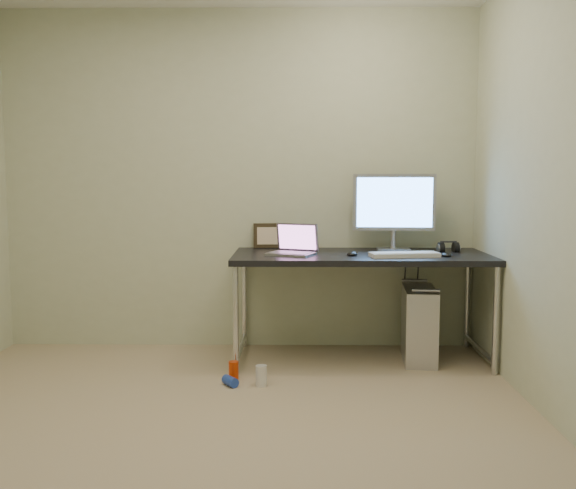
# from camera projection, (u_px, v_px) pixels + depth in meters

# --- Properties ---
(floor) EXTENTS (3.50, 3.50, 0.00)m
(floor) POSITION_uv_depth(u_px,v_px,m) (211.00, 437.00, 3.16)
(floor) COLOR tan
(floor) RESTS_ON ground
(wall_back) EXTENTS (3.50, 0.02, 2.50)m
(wall_back) POSITION_uv_depth(u_px,v_px,m) (239.00, 181.00, 4.77)
(wall_back) COLOR beige
(wall_back) RESTS_ON ground
(desk) EXTENTS (1.76, 0.77, 0.75)m
(desk) POSITION_uv_depth(u_px,v_px,m) (361.00, 264.00, 4.44)
(desk) COLOR black
(desk) RESTS_ON ground
(tower_computer) EXTENTS (0.26, 0.51, 0.54)m
(tower_computer) POSITION_uv_depth(u_px,v_px,m) (419.00, 324.00, 4.47)
(tower_computer) COLOR silver
(tower_computer) RESTS_ON ground
(cable_a) EXTENTS (0.01, 0.16, 0.69)m
(cable_a) POSITION_uv_depth(u_px,v_px,m) (404.00, 295.00, 4.80)
(cable_a) COLOR black
(cable_a) RESTS_ON ground
(cable_b) EXTENTS (0.02, 0.11, 0.71)m
(cable_b) POSITION_uv_depth(u_px,v_px,m) (416.00, 298.00, 4.78)
(cable_b) COLOR black
(cable_b) RESTS_ON ground
(can_red) EXTENTS (0.08, 0.08, 0.11)m
(can_red) POSITION_uv_depth(u_px,v_px,m) (234.00, 370.00, 4.07)
(can_red) COLOR red
(can_red) RESTS_ON ground
(can_white) EXTENTS (0.08, 0.08, 0.13)m
(can_white) POSITION_uv_depth(u_px,v_px,m) (261.00, 376.00, 3.93)
(can_white) COLOR silver
(can_white) RESTS_ON ground
(can_blue) EXTENTS (0.11, 0.12, 0.06)m
(can_blue) POSITION_uv_depth(u_px,v_px,m) (230.00, 381.00, 3.93)
(can_blue) COLOR #2241B0
(can_blue) RESTS_ON ground
(laptop) EXTENTS (0.37, 0.34, 0.21)m
(laptop) POSITION_uv_depth(u_px,v_px,m) (293.00, 247.00, 4.39)
(laptop) COLOR #A5A4AB
(laptop) RESTS_ON desk
(monitor) EXTENTS (0.59, 0.19, 0.55)m
(monitor) POSITION_uv_depth(u_px,v_px,m) (394.00, 206.00, 4.59)
(monitor) COLOR #A5A4AB
(monitor) RESTS_ON desk
(keyboard) EXTENTS (0.47, 0.22, 0.03)m
(keyboard) POSITION_uv_depth(u_px,v_px,m) (404.00, 255.00, 4.26)
(keyboard) COLOR silver
(keyboard) RESTS_ON desk
(mouse_right) EXTENTS (0.08, 0.11, 0.03)m
(mouse_right) POSITION_uv_depth(u_px,v_px,m) (446.00, 254.00, 4.27)
(mouse_right) COLOR black
(mouse_right) RESTS_ON desk
(mouse_left) EXTENTS (0.09, 0.12, 0.04)m
(mouse_left) POSITION_uv_depth(u_px,v_px,m) (352.00, 253.00, 4.32)
(mouse_left) COLOR black
(mouse_left) RESTS_ON desk
(headphones) EXTENTS (0.15, 0.09, 0.10)m
(headphones) POSITION_uv_depth(u_px,v_px,m) (448.00, 248.00, 4.53)
(headphones) COLOR black
(headphones) RESTS_ON desk
(picture_frame) EXTENTS (0.23, 0.08, 0.19)m
(picture_frame) POSITION_uv_depth(u_px,v_px,m) (269.00, 236.00, 4.78)
(picture_frame) COLOR black
(picture_frame) RESTS_ON desk
(webcam) EXTENTS (0.05, 0.04, 0.13)m
(webcam) POSITION_uv_depth(u_px,v_px,m) (311.00, 236.00, 4.71)
(webcam) COLOR silver
(webcam) RESTS_ON desk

